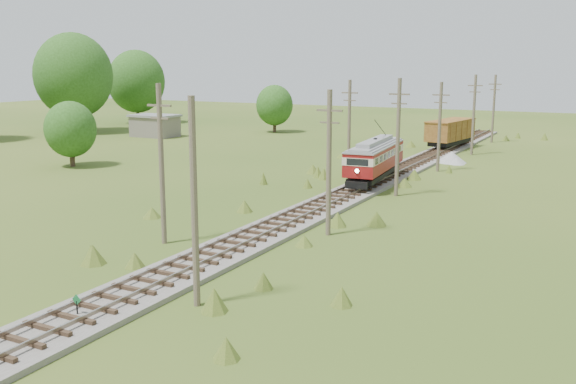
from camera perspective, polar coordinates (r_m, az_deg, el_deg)
The scene contains 19 objects.
ground at distance 26.31m, azimuth -20.25°, elevation -11.81°, with size 260.00×260.00×0.00m, color #315018.
railbed_main at distance 54.08m, azimuth 7.36°, elevation 0.74°, with size 3.60×96.00×0.57m.
switch_marker at distance 27.15m, azimuth -18.26°, elevation -9.51°, with size 0.45×0.06×1.08m.
streetcar at distance 54.52m, azimuth 7.74°, elevation 3.14°, with size 3.55×10.96×4.96m.
gondola at distance 79.18m, azimuth 14.23°, elevation 5.26°, with size 4.13×9.24×2.96m.
gravel_pile at distance 68.38m, azimuth 14.39°, elevation 2.98°, with size 3.19×3.38×1.16m.
utility_pole_r_1 at distance 26.51m, azimuth -8.33°, elevation -1.05°, with size 0.30×0.30×8.80m.
utility_pole_r_2 at distance 37.53m, azimuth 3.66°, elevation 2.71°, with size 1.60×0.30×8.60m.
utility_pole_r_3 at distance 49.59m, azimuth 9.74°, elevation 4.90°, with size 1.60×0.30×9.00m.
utility_pole_r_4 at distance 62.10m, azimuth 13.33°, elevation 5.74°, with size 1.60×0.30×8.40m.
utility_pole_r_5 at distance 74.61m, azimuth 16.18°, elevation 6.67°, with size 1.60×0.30×8.90m.
utility_pole_r_6 at distance 87.40m, azimuth 17.82°, elevation 7.13°, with size 1.60×0.30×8.70m.
utility_pole_l_a at distance 36.31m, azimuth -11.19°, elevation 2.55°, with size 1.60×0.30×9.00m.
utility_pole_l_b at distance 60.66m, azimuth 5.46°, elevation 5.96°, with size 1.60×0.30×8.60m.
tree_left_4 at distance 100.66m, azimuth -18.54°, elevation 9.78°, with size 11.34×11.34×14.61m.
tree_left_5 at distance 113.69m, azimuth -13.33°, elevation 9.54°, with size 9.66×9.66×12.44m.
tree_mid_a at distance 96.06m, azimuth -1.21°, elevation 7.72°, with size 5.46×5.46×7.03m.
tree_mid_c at distance 67.01m, azimuth -18.78°, elevation 5.30°, with size 5.04×5.04×6.49m.
shed at distance 92.25m, azimuth -11.74°, elevation 5.81°, with size 6.40×4.40×3.10m.
Camera 1 is at (18.43, -15.88, 10.01)m, focal length 40.00 mm.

